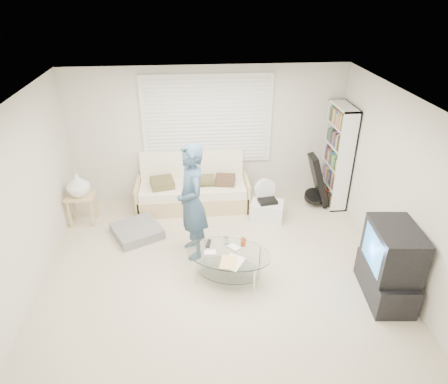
{
  "coord_description": "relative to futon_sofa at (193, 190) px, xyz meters",
  "views": [
    {
      "loc": [
        -0.32,
        -4.65,
        3.82
      ],
      "look_at": [
        0.13,
        0.3,
        1.11
      ],
      "focal_mm": 32.0,
      "sensor_mm": 36.0,
      "label": 1
    }
  ],
  "objects": [
    {
      "name": "ground",
      "position": [
        0.31,
        -1.87,
        -0.33
      ],
      "size": [
        5.0,
        5.0,
        0.0
      ],
      "primitive_type": "plane",
      "color": "tan",
      "rests_on": "ground"
    },
    {
      "name": "room_shell",
      "position": [
        0.31,
        -1.39,
        1.3
      ],
      "size": [
        5.02,
        4.52,
        2.51
      ],
      "color": "beige",
      "rests_on": "ground"
    },
    {
      "name": "window_blinds",
      "position": [
        0.31,
        0.33,
        1.22
      ],
      "size": [
        2.32,
        0.08,
        1.62
      ],
      "color": "silver",
      "rests_on": "ground"
    },
    {
      "name": "futon_sofa",
      "position": [
        0.0,
        0.0,
        0.0
      ],
      "size": [
        2.03,
        0.82,
        0.99
      ],
      "color": "tan",
      "rests_on": "ground"
    },
    {
      "name": "grey_floor_pillow",
      "position": [
        -0.95,
        -0.9,
        -0.25
      ],
      "size": [
        0.95,
        0.95,
        0.16
      ],
      "primitive_type": "cube",
      "rotation": [
        0.0,
        0.0,
        0.47
      ],
      "color": "#5F5E63",
      "rests_on": "ground"
    },
    {
      "name": "side_table",
      "position": [
        -1.91,
        -0.42,
        0.37
      ],
      "size": [
        0.48,
        0.38,
        0.94
      ],
      "color": "tan",
      "rests_on": "ground"
    },
    {
      "name": "bookshelf",
      "position": [
        2.63,
        -0.08,
        0.61
      ],
      "size": [
        0.3,
        0.79,
        1.88
      ],
      "color": "white",
      "rests_on": "ground"
    },
    {
      "name": "guitar_case",
      "position": [
        2.28,
        -0.21,
        0.12
      ],
      "size": [
        0.43,
        0.38,
        0.99
      ],
      "color": "black",
      "rests_on": "ground"
    },
    {
      "name": "floor_fan",
      "position": [
        1.28,
        -0.33,
        0.06
      ],
      "size": [
        0.41,
        0.27,
        0.67
      ],
      "color": "white",
      "rests_on": "ground"
    },
    {
      "name": "storage_bin",
      "position": [
        1.29,
        -0.6,
        -0.15
      ],
      "size": [
        0.64,
        0.53,
        0.39
      ],
      "color": "white",
      "rests_on": "ground"
    },
    {
      "name": "tv_unit",
      "position": [
        2.51,
        -2.63,
        0.19
      ],
      "size": [
        0.62,
        1.02,
        1.06
      ],
      "color": "black",
      "rests_on": "ground"
    },
    {
      "name": "coffee_table",
      "position": [
        0.45,
        -2.1,
        0.03
      ],
      "size": [
        1.37,
        1.11,
        0.56
      ],
      "color": "silver",
      "rests_on": "ground"
    },
    {
      "name": "standing_person",
      "position": [
        -0.03,
        -1.46,
        0.58
      ],
      "size": [
        0.58,
        0.75,
        1.81
      ],
      "primitive_type": "imported",
      "rotation": [
        0.0,
        0.0,
        -1.32
      ],
      "color": "navy",
      "rests_on": "ground"
    }
  ]
}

